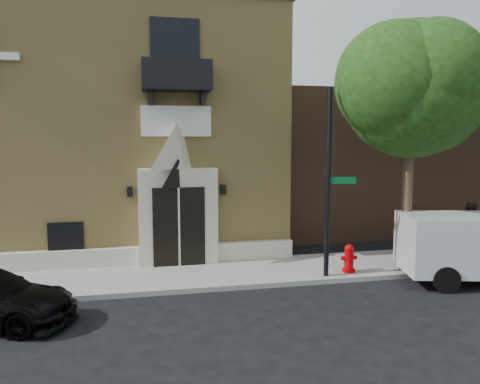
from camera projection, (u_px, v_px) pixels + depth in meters
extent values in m
plane|color=black|center=(222.00, 291.00, 13.30)|extent=(120.00, 120.00, 0.00)
cube|color=gray|center=(245.00, 272.00, 14.96)|extent=(42.00, 3.00, 0.15)
cube|color=tan|center=(120.00, 135.00, 19.93)|extent=(12.00, 10.00, 9.00)
cube|color=black|center=(117.00, 22.00, 19.40)|extent=(12.20, 10.20, 0.30)
cube|color=beige|center=(118.00, 257.00, 15.42)|extent=(12.00, 0.30, 0.60)
cube|color=beige|center=(178.00, 216.00, 15.56)|extent=(2.60, 0.55, 3.20)
pyramid|color=beige|center=(177.00, 146.00, 15.30)|extent=(2.60, 0.55, 1.50)
cube|color=black|center=(179.00, 227.00, 15.32)|extent=(1.70, 0.06, 2.60)
cube|color=beige|center=(179.00, 227.00, 15.28)|extent=(0.06, 0.04, 2.60)
cube|color=white|center=(176.00, 121.00, 15.39)|extent=(2.30, 0.10, 1.00)
cube|color=black|center=(177.00, 89.00, 14.90)|extent=(2.20, 0.90, 0.10)
cube|color=black|center=(178.00, 73.00, 14.43)|extent=(2.20, 0.06, 0.90)
cube|color=black|center=(143.00, 74.00, 14.63)|extent=(0.06, 0.90, 0.90)
cube|color=black|center=(209.00, 76.00, 15.07)|extent=(0.06, 0.90, 0.90)
cube|color=black|center=(175.00, 53.00, 15.17)|extent=(1.60, 0.08, 2.20)
cube|color=black|center=(66.00, 238.00, 15.07)|extent=(1.10, 0.10, 1.00)
cube|color=#FF4E26|center=(66.00, 237.00, 15.10)|extent=(0.85, 0.06, 0.75)
cube|color=black|center=(130.00, 192.00, 15.27)|extent=(0.18, 0.18, 0.32)
cube|color=black|center=(223.00, 190.00, 15.92)|extent=(0.18, 0.18, 0.32)
cube|color=brown|center=(420.00, 161.00, 24.20)|extent=(18.00, 8.00, 6.40)
cylinder|color=#38281C|center=(407.00, 205.00, 14.74)|extent=(0.32, 0.32, 4.20)
sphere|color=#16380F|center=(411.00, 90.00, 14.34)|extent=(4.20, 4.20, 4.20)
sphere|color=#16380F|center=(428.00, 101.00, 14.83)|extent=(3.36, 3.36, 3.36)
sphere|color=#16380F|center=(394.00, 82.00, 13.97)|extent=(3.57, 3.57, 3.57)
sphere|color=#16380F|center=(432.00, 74.00, 13.65)|extent=(3.15, 3.15, 3.15)
cylinder|color=black|center=(446.00, 280.00, 13.16)|extent=(0.80, 0.42, 0.76)
cylinder|color=black|center=(421.00, 262.00, 15.05)|extent=(0.80, 0.42, 0.76)
cylinder|color=black|center=(328.00, 183.00, 14.00)|extent=(0.15, 0.15, 5.69)
cube|color=#044D22|center=(342.00, 180.00, 13.94)|extent=(0.78, 0.29, 0.21)
cube|color=#044D22|center=(327.00, 171.00, 14.38)|extent=(0.29, 0.78, 0.21)
cylinder|color=#B20004|center=(349.00, 270.00, 14.73)|extent=(0.41, 0.41, 0.09)
cylinder|color=#B20004|center=(349.00, 259.00, 14.69)|extent=(0.29, 0.29, 0.62)
sphere|color=#B20004|center=(349.00, 249.00, 14.65)|extent=(0.29, 0.29, 0.29)
cylinder|color=#B20004|center=(349.00, 258.00, 14.69)|extent=(0.51, 0.14, 0.14)
imported|color=#3E6327|center=(205.00, 252.00, 15.89)|extent=(0.72, 0.66, 0.67)
imported|color=black|center=(427.00, 237.00, 15.52)|extent=(0.69, 0.46, 1.84)
imported|color=black|center=(470.00, 228.00, 16.88)|extent=(0.79, 0.97, 1.90)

